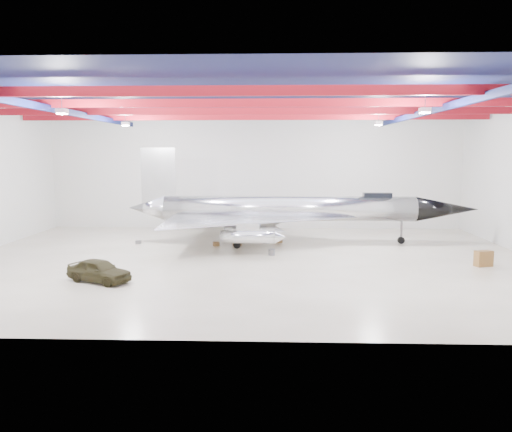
{
  "coord_description": "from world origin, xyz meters",
  "views": [
    {
      "loc": [
        1.79,
        -33.87,
        7.39
      ],
      "look_at": [
        0.54,
        2.0,
        2.84
      ],
      "focal_mm": 35.0,
      "sensor_mm": 36.0,
      "label": 1
    }
  ],
  "objects": [
    {
      "name": "wall_back",
      "position": [
        0.0,
        15.0,
        5.5
      ],
      "size": [
        40.0,
        0.0,
        40.0
      ],
      "primitive_type": "plane",
      "rotation": [
        1.57,
        0.0,
        0.0
      ],
      "color": "silver",
      "rests_on": "floor"
    },
    {
      "name": "oil_barrel",
      "position": [
        -1.09,
        5.3,
        0.21
      ],
      "size": [
        0.74,
        0.68,
        0.42
      ],
      "primitive_type": "cube",
      "rotation": [
        0.0,
        0.0,
        0.43
      ],
      "color": "olive",
      "rests_on": "floor"
    },
    {
      "name": "ceiling_structure",
      "position": [
        0.0,
        0.0,
        10.32
      ],
      "size": [
        39.5,
        29.5,
        1.08
      ],
      "color": "maroon",
      "rests_on": "ceiling"
    },
    {
      "name": "engine_drum",
      "position": [
        1.69,
        1.74,
        0.22
      ],
      "size": [
        0.54,
        0.54,
        0.45
      ],
      "primitive_type": "cylinder",
      "rotation": [
        0.0,
        0.0,
        -0.1
      ],
      "color": "#59595B",
      "rests_on": "floor"
    },
    {
      "name": "parts_bin",
      "position": [
        2.21,
        6.85,
        0.21
      ],
      "size": [
        0.72,
        0.64,
        0.42
      ],
      "primitive_type": "cube",
      "rotation": [
        0.0,
        0.0,
        0.31
      ],
      "color": "olive",
      "rests_on": "floor"
    },
    {
      "name": "ceiling",
      "position": [
        0.0,
        0.0,
        11.0
      ],
      "size": [
        40.0,
        40.0,
        0.0
      ],
      "primitive_type": "plane",
      "rotation": [
        3.14,
        0.0,
        0.0
      ],
      "color": "#0A0F38",
      "rests_on": "wall_back"
    },
    {
      "name": "jet_aircraft",
      "position": [
        3.02,
        6.77,
        2.56
      ],
      "size": [
        28.6,
        16.41,
        7.81
      ],
      "rotation": [
        0.0,
        0.0,
        -0.0
      ],
      "color": "silver",
      "rests_on": "floor"
    },
    {
      "name": "crate_small",
      "position": [
        -9.21,
        5.86,
        0.15
      ],
      "size": [
        0.44,
        0.36,
        0.3
      ],
      "primitive_type": "cube",
      "rotation": [
        0.0,
        0.0,
        0.06
      ],
      "color": "#59595B",
      "rests_on": "floor"
    },
    {
      "name": "toolbox_red",
      "position": [
        -2.29,
        8.45,
        0.18
      ],
      "size": [
        0.56,
        0.47,
        0.36
      ],
      "primitive_type": "cube",
      "rotation": [
        0.0,
        0.0,
        -0.13
      ],
      "color": "#9D160F",
      "rests_on": "floor"
    },
    {
      "name": "desk",
      "position": [
        15.58,
        -1.34,
        0.52
      ],
      "size": [
        1.24,
        0.87,
        1.03
      ],
      "primitive_type": "cube",
      "rotation": [
        0.0,
        0.0,
        0.29
      ],
      "color": "brown",
      "rests_on": "floor"
    },
    {
      "name": "floor",
      "position": [
        0.0,
        0.0,
        0.0
      ],
      "size": [
        40.0,
        40.0,
        0.0
      ],
      "primitive_type": "plane",
      "color": "#B9AE93",
      "rests_on": "ground"
    },
    {
      "name": "jeep",
      "position": [
        -8.23,
        -6.14,
        0.67
      ],
      "size": [
        4.24,
        3.08,
        1.34
      ],
      "primitive_type": "imported",
      "rotation": [
        0.0,
        0.0,
        1.14
      ],
      "color": "#312D18",
      "rests_on": "floor"
    },
    {
      "name": "crate_ply",
      "position": [
        -2.76,
        5.21,
        0.16
      ],
      "size": [
        0.57,
        0.52,
        0.32
      ],
      "primitive_type": "cube",
      "rotation": [
        0.0,
        0.0,
        0.42
      ],
      "color": "olive",
      "rests_on": "floor"
    }
  ]
}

